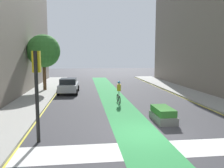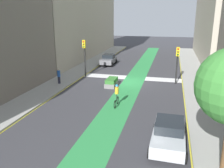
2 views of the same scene
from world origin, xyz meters
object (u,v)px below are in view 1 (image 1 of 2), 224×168
object	(u,v)px
car_silver_left_far	(69,86)
cyclist_in_lane	(119,92)
traffic_signal_near_left	(37,79)
street_tree_near	(44,51)
median_planter	(163,115)

from	to	relation	value
car_silver_left_far	cyclist_in_lane	xyz separation A→B (m)	(4.42, -5.67, 0.17)
traffic_signal_near_left	street_tree_near	bearing A→B (deg)	98.15
car_silver_left_far	street_tree_near	size ratio (longest dim) A/B	0.70
traffic_signal_near_left	car_silver_left_far	size ratio (longest dim) A/B	0.97
cyclist_in_lane	street_tree_near	distance (m)	10.88
cyclist_in_lane	median_planter	world-z (taller)	cyclist_in_lane
traffic_signal_near_left	cyclist_in_lane	distance (m)	9.54
traffic_signal_near_left	street_tree_near	xyz separation A→B (m)	(-2.21, 15.44, 1.49)
cyclist_in_lane	median_planter	size ratio (longest dim) A/B	0.83
car_silver_left_far	median_planter	size ratio (longest dim) A/B	1.91
traffic_signal_near_left	street_tree_near	size ratio (longest dim) A/B	0.68
cyclist_in_lane	median_planter	bearing A→B (deg)	-71.80
car_silver_left_far	median_planter	world-z (taller)	car_silver_left_far
traffic_signal_near_left	car_silver_left_far	bearing A→B (deg)	87.94
car_silver_left_far	median_planter	distance (m)	12.84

